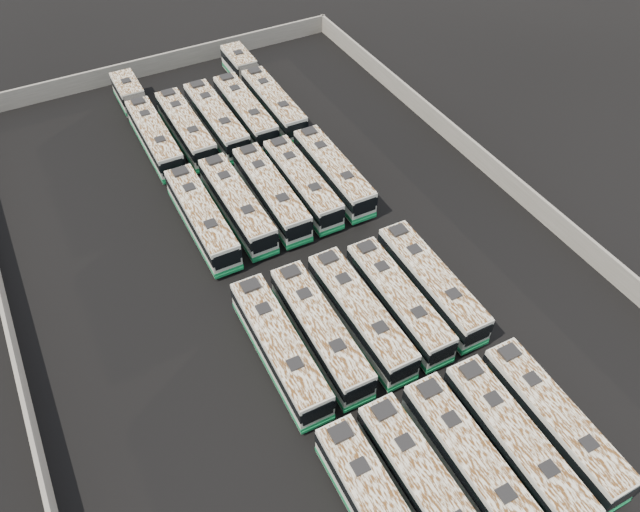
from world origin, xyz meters
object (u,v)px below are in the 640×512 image
Objects in this scene: bus_midfront_right at (398,301)px; bus_midback_right at (302,183)px; bus_midfront_left at (320,331)px; bus_front_far_right at (553,421)px; bus_midfront_far_left at (279,348)px; bus_front_left at (427,491)px; bus_back_far_right at (262,90)px; bus_midback_far_right at (333,172)px; bus_midback_left at (237,204)px; bus_back_center at (216,120)px; bus_midfront_center at (360,315)px; bus_front_right at (515,444)px; bus_midback_center at (271,193)px; bus_front_center at (473,466)px; bus_back_far_left at (146,122)px; bus_midback_far_left at (202,218)px; bus_midfront_far_right at (431,283)px; bus_back_right at (245,112)px; bus_back_left at (186,128)px.

bus_midback_right is (-0.07, 16.16, 0.02)m from bus_midfront_right.
bus_front_far_right is at bearing -52.59° from bus_midfront_left.
bus_midfront_far_left is 18.73m from bus_midback_right.
bus_front_left is 9.98m from bus_front_far_right.
bus_midback_far_right is at bearing -89.50° from bus_back_far_right.
bus_midback_left is 0.99× the size of bus_back_center.
bus_midback_far_right is (-0.04, 29.67, 0.02)m from bus_front_far_right.
bus_midfront_center is at bearing 0.17° from bus_midfront_far_left.
bus_front_left is 14.05m from bus_midfront_far_left.
bus_back_center is at bearing 96.94° from bus_midfront_right.
bus_midfront_left is at bearing 127.05° from bus_front_far_right.
bus_back_center is (-6.59, 42.99, 0.05)m from bus_front_far_right.
bus_back_far_right is (9.95, 16.57, -0.04)m from bus_midback_left.
bus_midback_center is at bearing 97.62° from bus_front_right.
bus_midback_left is at bearing 79.07° from bus_midfront_far_left.
bus_front_center reaches higher than bus_back_far_left.
bus_midback_far_left reaches higher than bus_midfront_center.
bus_midback_right is 0.99× the size of bus_midback_far_right.
bus_midfront_left reaches higher than bus_front_far_right.
bus_back_right is at bearing 97.07° from bus_midfront_far_right.
bus_midfront_center is at bearing 104.96° from bus_front_right.
bus_midback_far_right is (6.51, 0.03, -0.02)m from bus_midback_center.
bus_midfront_right is 32.93m from bus_back_far_right.
bus_midback_center is 1.03× the size of bus_back_left.
bus_front_far_right is 0.99× the size of bus_back_right.
bus_midfront_left is (-9.99, 13.66, 0.03)m from bus_front_far_right.
bus_front_right is at bearing -77.58° from bus_midback_left.
bus_midfront_right is 16.54m from bus_midback_far_right.
bus_midback_right is 0.99× the size of bus_back_right.
bus_back_left is 0.97× the size of bus_back_center.
bus_front_left is at bearing 179.74° from bus_front_center.
bus_front_far_right is 13.85m from bus_midfront_right.
bus_midback_far_right is 16.67m from bus_back_left.
bus_midback_center is at bearing -179.80° from bus_midback_right.
bus_midfront_far_left is at bearing -96.49° from bus_back_left.
bus_front_far_right is at bearing -76.39° from bus_midback_center.
bus_midback_left is (-6.58, 16.19, 0.05)m from bus_midfront_right.
bus_midfront_left reaches higher than bus_midback_right.
bus_midback_right is 0.65× the size of bus_back_far_right.
bus_front_center is 46.68m from bus_back_far_left.
bus_front_far_right is 1.00× the size of bus_midback_right.
bus_midfront_far_right is (3.24, 0.25, 0.04)m from bus_midfront_right.
bus_midback_far_left is (-3.30, 15.77, 0.01)m from bus_midfront_left.
bus_midback_far_left reaches higher than bus_back_left.
bus_front_right is 0.99× the size of bus_midback_far_left.
bus_midback_far_left is at bearing -176.66° from bus_midback_left.
bus_midfront_right is 16.16m from bus_midback_right.
bus_midfront_left is 0.66× the size of bus_back_far_right.
bus_midback_far_right is 13.79m from bus_back_right.
bus_midback_left reaches higher than bus_midfront_right.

